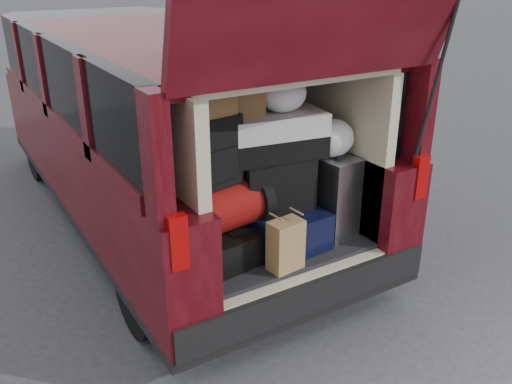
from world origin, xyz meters
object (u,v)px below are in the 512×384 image
Objects in this scene: backpack at (214,151)px; red_duffel at (228,205)px; kraft_bag at (286,245)px; black_soft_case at (274,183)px; twotone_duffel at (273,135)px; black_hardshell at (217,243)px; navy_hardshell at (279,226)px; silver_roller at (330,195)px.

red_duffel is at bearing -8.68° from backpack.
red_duffel reaches higher than kraft_bag.
twotone_duffel is at bearing 77.94° from black_soft_case.
black_hardshell is at bearing -167.70° from twotone_duffel.
kraft_bag is at bearing -105.03° from black_soft_case.
navy_hardshell is 0.90× the size of twotone_duffel.
silver_roller is at bearing -10.73° from navy_hardshell.
navy_hardshell is 1.21× the size of black_soft_case.
kraft_bag is (0.30, -0.34, 0.06)m from black_hardshell.
navy_hardshell is 0.77m from backpack.
silver_roller is (0.39, -0.05, 0.16)m from navy_hardshell.
silver_roller is 0.78m from red_duffel.
twotone_duffel is (0.37, 0.05, 0.38)m from red_duffel.
backpack is at bearing -171.18° from black_soft_case.
red_duffel is at bearing 170.26° from silver_roller.
backpack is at bearing 129.12° from kraft_bag.
backpack is at bearing -164.81° from twotone_duffel.
twotone_duffel reaches higher than navy_hardshell.
black_hardshell is 0.64m from backpack.
silver_roller reaches higher than black_hardshell.
twotone_duffel is (-0.01, 0.06, 0.62)m from navy_hardshell.
red_duffel reaches higher than navy_hardshell.
backpack reaches higher than silver_roller.
black_soft_case is at bearing 164.33° from silver_roller.
black_soft_case is at bearing 119.37° from navy_hardshell.
kraft_bag is 0.68× the size of black_soft_case.
black_soft_case reaches higher than kraft_bag.
backpack reaches higher than navy_hardshell.
navy_hardshell is at bearing -11.90° from black_hardshell.
twotone_duffel is at bearing -0.40° from red_duffel.
backpack is at bearing 174.64° from red_duffel.
silver_roller is 0.97m from backpack.
black_soft_case is at bearing -8.89° from backpack.
silver_roller is 0.45m from black_soft_case.
twotone_duffel is (0.44, 0.03, 0.64)m from black_hardshell.
backpack is at bearing 170.96° from silver_roller.
red_duffel is 0.38m from backpack.
black_hardshell is 0.27m from red_duffel.
twotone_duffel is (-0.40, 0.11, 0.47)m from silver_roller.
navy_hardshell is 0.34m from kraft_bag.
silver_roller is 0.62m from twotone_duffel.
silver_roller is 0.87× the size of twotone_duffel.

